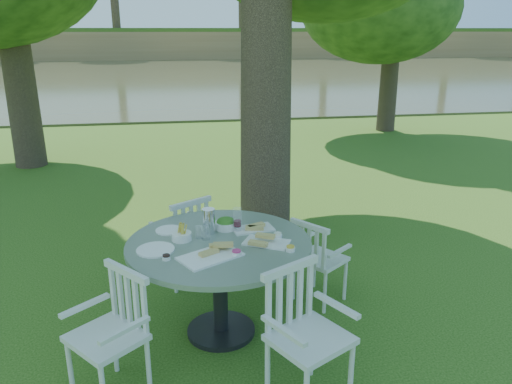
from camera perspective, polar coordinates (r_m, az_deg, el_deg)
ground at (r=5.14m, az=0.38°, el=-9.73°), size 140.00×140.00×0.00m
table at (r=3.99m, az=-4.20°, el=-7.65°), size 1.45×1.45×0.82m
chair_ne at (r=4.53m, az=6.77°, el=-7.23°), size 0.55×0.55×0.81m
chair_nw at (r=4.87m, az=-8.01°, el=-4.80°), size 0.60×0.59×0.89m
chair_sw at (r=3.58m, az=-15.63°, el=-14.30°), size 0.61×0.61×0.89m
chair_se at (r=3.42m, az=5.12°, el=-14.79°), size 0.63×0.62×0.94m
tableware at (r=3.96m, az=-4.88°, el=-4.82°), size 1.19×0.89×0.21m
river at (r=27.59m, az=-8.13°, el=12.94°), size 100.00×28.00×0.12m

